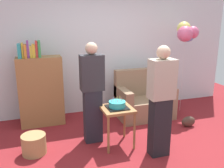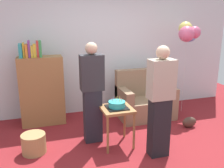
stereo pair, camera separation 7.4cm
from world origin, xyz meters
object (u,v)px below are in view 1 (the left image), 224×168
Objects in this scene: side_table at (117,114)px; birthday_cake at (117,105)px; bookshelf at (41,90)px; wicker_basket at (34,144)px; handbag at (188,121)px; person_blowing_candles at (92,93)px; person_holding_cake at (161,102)px; balloon_bunch at (187,33)px; couch at (144,100)px.

birthday_cake is (0.00, -0.00, 0.15)m from side_table.
side_table is (1.09, -1.22, -0.15)m from bookshelf.
side_table reaches higher than wicker_basket.
bookshelf is 5.69× the size of handbag.
side_table is 1.97× the size of birthday_cake.
handbag is at bearing 1.46° from wicker_basket.
birthday_cake is 0.89× the size of wicker_basket.
person_blowing_candles is at bearing 178.70° from handbag.
side_table is 0.39× the size of person_holding_cake.
person_blowing_candles is at bearing 142.36° from side_table.
balloon_bunch is (1.82, 0.94, 1.01)m from birthday_cake.
handbag is at bearing -114.08° from balloon_bunch.
person_blowing_candles reaches higher than side_table.
birthday_cake is 0.69m from person_holding_cake.
handbag is at bearing -142.24° from person_holding_cake.
couch is 3.06× the size of wicker_basket.
birthday_cake is 0.44m from person_blowing_candles.
bookshelf is at bearing 131.71° from birthday_cake.
handbag is (0.58, -0.74, -0.24)m from couch.
bookshelf is at bearing 172.60° from couch.
person_blowing_candles and person_holding_cake have the same top height.
bookshelf is at bearing 158.74° from handbag.
birthday_cake reaches higher than wicker_basket.
balloon_bunch reaches higher than couch.
side_table is 2.36m from balloon_bunch.
balloon_bunch reaches higher than side_table.
couch is at bearing 20.39° from wicker_basket.
person_blowing_candles is 5.82× the size of handbag.
handbag is at bearing -17.64° from person_blowing_candles.
handbag is 1.78m from balloon_bunch.
handbag is (1.50, 0.21, -0.58)m from birthday_cake.
balloon_bunch is at bearing 14.45° from wicker_basket.
person_blowing_candles is (-1.25, -0.70, 0.49)m from couch.
couch is 1.34m from side_table.
birthday_cake is 1.62m from handbag.
person_holding_cake is 1.99m from wicker_basket.
bookshelf reaches higher than wicker_basket.
side_table is at bearing -39.18° from person_holding_cake.
person_holding_cake is 4.53× the size of wicker_basket.
handbag is 0.15× the size of balloon_bunch.
person_holding_cake is at bearing -43.08° from side_table.
birthday_cake is at bearing -152.75° from balloon_bunch.
person_blowing_candles is (-0.33, 0.25, 0.30)m from side_table.
person_holding_cake reaches higher than handbag.
person_blowing_candles is 4.53× the size of wicker_basket.
balloon_bunch is at bearing 65.92° from handbag.
person_blowing_candles is 1.17m from wicker_basket.
handbag is (2.58, -1.01, -0.59)m from bookshelf.
balloon_bunch reaches higher than birthday_cake.
handbag is (2.77, 0.07, -0.05)m from wicker_basket.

